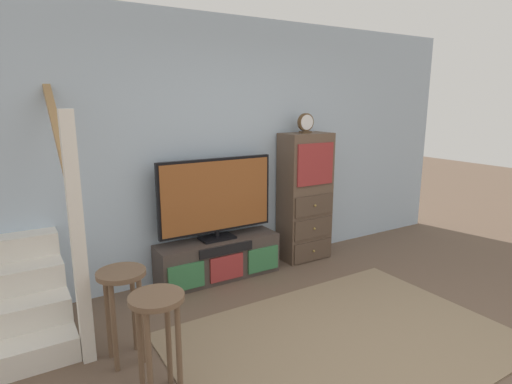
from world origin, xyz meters
TOP-DOWN VIEW (x-y plane):
  - back_wall at (0.00, 2.46)m, footprint 6.40×0.12m
  - area_rug at (0.00, 0.60)m, footprint 2.60×1.80m
  - media_console at (-0.30, 2.19)m, footprint 1.32×0.38m
  - television at (-0.30, 2.22)m, footprint 1.25×0.22m
  - side_cabinet at (0.84, 2.20)m, footprint 0.58×0.38m
  - desk_clock at (0.81, 2.19)m, footprint 0.20×0.08m
  - staircase at (-2.24, 2.20)m, footprint 1.00×1.36m
  - bar_stool_near at (-1.43, 0.75)m, footprint 0.34×0.34m
  - bar_stool_far at (-1.51, 1.26)m, footprint 0.34×0.34m

SIDE VIEW (x-z plane):
  - area_rug at x=0.00m, z-range 0.00..0.01m
  - media_console at x=-0.30m, z-range 0.00..0.43m
  - staircase at x=-2.24m, z-range -0.73..1.47m
  - bar_stool_far at x=-1.51m, z-range 0.17..0.86m
  - bar_stool_near at x=-1.43m, z-range 0.17..0.87m
  - side_cabinet at x=0.84m, z-range 0.00..1.49m
  - television at x=-0.30m, z-range 0.46..1.31m
  - back_wall at x=0.00m, z-range 0.00..2.70m
  - desk_clock at x=0.81m, z-range 1.49..1.71m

